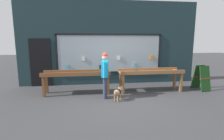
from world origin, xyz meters
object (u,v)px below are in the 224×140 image
(display_table_left, at_px, (77,76))
(display_table_right, at_px, (151,73))
(person_browsing, at_px, (105,72))
(small_dog, at_px, (118,92))
(sandwich_board_sign, at_px, (201,78))

(display_table_left, xyz_separation_m, display_table_right, (2.89, 0.00, 0.01))
(person_browsing, bearing_deg, small_dog, -114.50)
(person_browsing, distance_m, small_dog, 0.81)
(display_table_left, bearing_deg, small_dog, -32.90)
(display_table_right, bearing_deg, display_table_left, -179.97)
(sandwich_board_sign, bearing_deg, person_browsing, 178.72)
(small_dog, bearing_deg, display_table_left, 91.65)
(display_table_left, distance_m, sandwich_board_sign, 5.03)
(display_table_right, relative_size, small_dog, 4.93)
(person_browsing, relative_size, sandwich_board_sign, 1.60)
(display_table_left, relative_size, sandwich_board_sign, 2.50)
(display_table_right, height_order, sandwich_board_sign, sandwich_board_sign)
(person_browsing, bearing_deg, display_table_left, 67.30)
(person_browsing, xyz_separation_m, sandwich_board_sign, (4.01, 0.54, -0.42))
(display_table_left, height_order, display_table_right, display_table_right)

